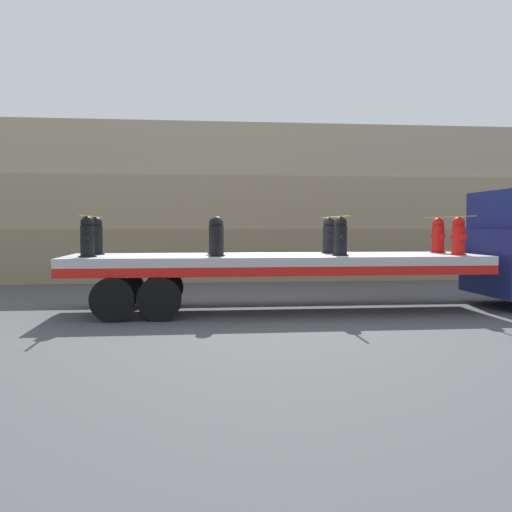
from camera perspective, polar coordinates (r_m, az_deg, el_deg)
name	(u,v)px	position (r m, az deg, el deg)	size (l,w,h in m)	color
ground_plane	(276,311)	(13.43, 2.00, -5.48)	(120.00, 120.00, 0.00)	#474749
rock_cliff	(244,204)	(21.79, -1.22, 5.25)	(60.00, 3.30, 5.69)	gray
flatbed_trailer	(254,265)	(13.25, -0.24, -0.91)	(9.58, 2.61, 1.31)	#B2B2B7
fire_hydrant_black_near_0	(87,237)	(12.80, -16.51, 1.81)	(0.37, 0.58, 0.89)	black
fire_hydrant_black_far_0	(96,236)	(13.89, -15.70, 1.90)	(0.37, 0.58, 0.89)	black
fire_hydrant_black_near_1	(217,237)	(12.61, -3.92, 1.91)	(0.37, 0.58, 0.89)	black
fire_hydrant_black_far_1	(215,236)	(13.72, -4.11, 1.99)	(0.37, 0.58, 0.89)	black
fire_hydrant_black_near_2	(341,237)	(13.03, 8.45, 1.92)	(0.37, 0.58, 0.89)	black
fire_hydrant_black_far_2	(329,236)	(14.10, 7.31, 2.00)	(0.37, 0.58, 0.89)	black
fire_hydrant_red_near_3	(458,236)	(14.00, 19.58, 1.85)	(0.37, 0.58, 0.89)	red
fire_hydrant_red_far_3	(438,236)	(15.00, 17.74, 1.94)	(0.37, 0.58, 0.89)	red
cargo_strap_rear	(92,216)	(13.35, -16.12, 3.84)	(0.05, 2.71, 0.01)	yellow
cargo_strap_middle	(335,217)	(13.56, 7.87, 3.92)	(0.05, 2.71, 0.01)	yellow
cargo_strap_front	(448,217)	(14.50, 18.66, 3.73)	(0.05, 2.71, 0.01)	yellow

